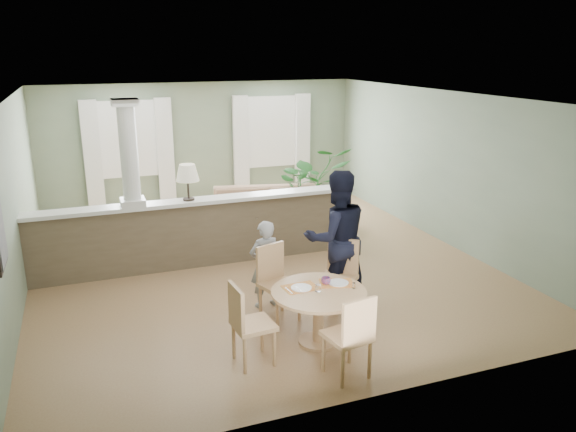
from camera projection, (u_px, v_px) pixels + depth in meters
name	position (u px, v px, depth m)	size (l,w,h in m)	color
ground	(257.00, 262.00, 9.30)	(8.00, 8.00, 0.00)	tan
room_shell	(243.00, 148.00, 9.34)	(7.02, 8.02, 2.71)	gray
pony_wall	(194.00, 224.00, 8.95)	(5.32, 0.38, 2.70)	brown
sofa	(271.00, 210.00, 10.79)	(2.79, 1.09, 0.81)	#906B4E
houseplant	(313.00, 186.00, 10.99)	(1.46, 1.26, 1.62)	#2A6A2C
dining_table	(319.00, 301.00, 6.60)	(1.12, 1.12, 0.77)	tan
chair_far_boy	(276.00, 279.00, 7.24)	(0.56, 0.56, 0.98)	tan
chair_far_man	(340.00, 273.00, 7.42)	(0.64, 0.64, 0.99)	tan
chair_near	(352.00, 334.00, 5.87)	(0.51, 0.51, 0.97)	tan
chair_side	(247.00, 321.00, 6.15)	(0.47, 0.47, 0.96)	tan
child_person	(265.00, 264.00, 7.55)	(0.45, 0.29, 1.22)	#949498
man_person	(337.00, 238.00, 7.58)	(0.91, 0.71, 1.87)	black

